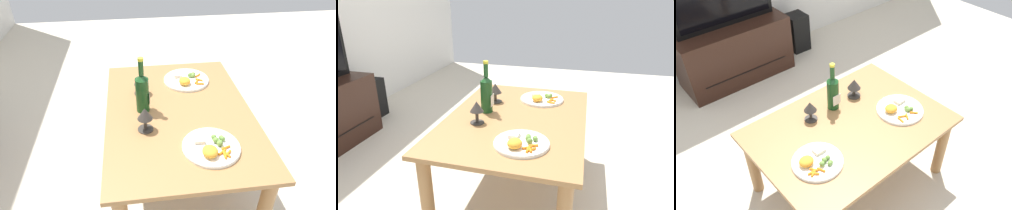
% 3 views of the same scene
% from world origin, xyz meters
% --- Properties ---
extents(ground_plane, '(6.40, 6.40, 0.00)m').
position_xyz_m(ground_plane, '(0.00, 0.00, 0.00)').
color(ground_plane, beige).
extents(dining_table, '(1.16, 0.82, 0.51)m').
position_xyz_m(dining_table, '(0.00, 0.00, 0.42)').
color(dining_table, '#9E7042').
rests_on(dining_table, ground_plane).
extents(floor_speaker, '(0.20, 0.20, 0.39)m').
position_xyz_m(floor_speaker, '(0.76, 1.69, 0.20)').
color(floor_speaker, black).
rests_on(floor_speaker, ground_plane).
extents(wine_bottle, '(0.07, 0.08, 0.32)m').
position_xyz_m(wine_bottle, '(0.03, 0.20, 0.63)').
color(wine_bottle, '#19471E').
rests_on(wine_bottle, dining_table).
extents(goblet_left, '(0.08, 0.08, 0.13)m').
position_xyz_m(goblet_left, '(-0.15, 0.20, 0.60)').
color(goblet_left, '#38332D').
rests_on(goblet_left, dining_table).
extents(goblet_right, '(0.09, 0.09, 0.13)m').
position_xyz_m(goblet_right, '(0.21, 0.20, 0.59)').
color(goblet_right, '#38332D').
rests_on(goblet_right, dining_table).
extents(dinner_plate_left, '(0.28, 0.28, 0.06)m').
position_xyz_m(dinner_plate_left, '(-0.33, -0.10, 0.52)').
color(dinner_plate_left, white).
rests_on(dinner_plate_left, dining_table).
extents(dinner_plate_right, '(0.30, 0.30, 0.06)m').
position_xyz_m(dinner_plate_right, '(0.32, -0.10, 0.52)').
color(dinner_plate_right, white).
rests_on(dinner_plate_right, dining_table).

